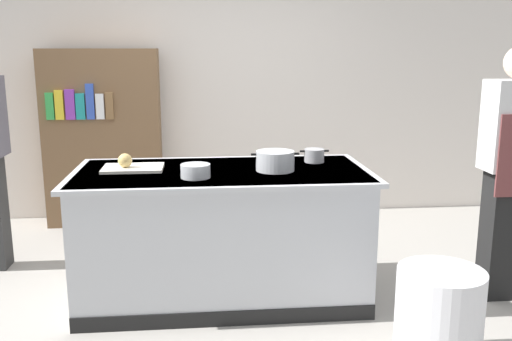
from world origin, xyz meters
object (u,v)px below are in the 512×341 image
(person_chef, at_px, (511,168))
(sauce_pan, at_px, (314,156))
(onion, at_px, (125,160))
(stock_pot, at_px, (275,161))
(mixing_bowl, at_px, (196,171))
(bookshelf, at_px, (103,138))
(trash_bin, at_px, (438,318))

(person_chef, bearing_deg, sauce_pan, 63.15)
(onion, distance_m, sauce_pan, 1.32)
(stock_pot, height_order, mixing_bowl, stock_pot)
(stock_pot, relative_size, person_chef, 0.19)
(bookshelf, bearing_deg, trash_bin, -51.78)
(mixing_bowl, bearing_deg, stock_pot, 17.03)
(onion, xyz_separation_m, stock_pot, (1.00, -0.10, -0.00))
(stock_pot, bearing_deg, sauce_pan, 39.23)
(onion, height_order, stock_pot, stock_pot)
(stock_pot, distance_m, sauce_pan, 0.41)
(mixing_bowl, bearing_deg, trash_bin, -31.61)
(bookshelf, bearing_deg, sauce_pan, -42.07)
(sauce_pan, bearing_deg, trash_bin, -69.67)
(stock_pot, height_order, sauce_pan, stock_pot)
(person_chef, bearing_deg, bookshelf, 47.41)
(mixing_bowl, xyz_separation_m, trash_bin, (1.29, -0.80, -0.67))
(sauce_pan, bearing_deg, person_chef, -17.61)
(stock_pot, height_order, bookshelf, bookshelf)
(sauce_pan, xyz_separation_m, trash_bin, (0.45, -1.22, -0.67))
(stock_pot, relative_size, trash_bin, 0.59)
(sauce_pan, height_order, mixing_bowl, sauce_pan)
(sauce_pan, relative_size, trash_bin, 0.38)
(sauce_pan, bearing_deg, stock_pot, -140.77)
(stock_pot, relative_size, mixing_bowl, 1.72)
(person_chef, bearing_deg, mixing_bowl, 81.30)
(mixing_bowl, relative_size, trash_bin, 0.34)
(person_chef, bearing_deg, onion, 75.36)
(stock_pot, bearing_deg, mixing_bowl, -162.97)
(bookshelf, bearing_deg, person_chef, -33.34)
(onion, relative_size, bookshelf, 0.06)
(bookshelf, bearing_deg, stock_pot, -52.04)
(trash_bin, distance_m, person_chef, 1.32)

